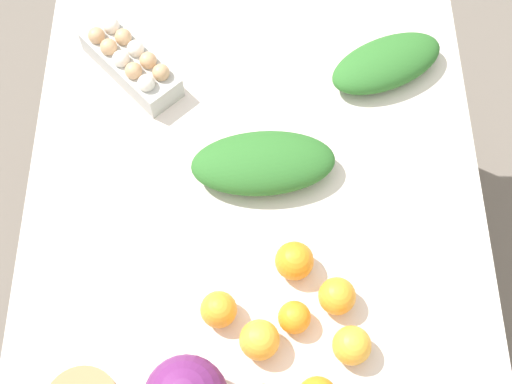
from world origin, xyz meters
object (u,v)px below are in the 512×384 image
at_px(orange_3, 221,309).
at_px(orange_5, 296,317).
at_px(egg_carton, 132,62).
at_px(orange_2, 262,340).
at_px(greens_bunch_chard, 388,63).
at_px(orange_7, 296,261).
at_px(greens_bunch_beet_tops, 265,163).
at_px(orange_1, 339,296).
at_px(orange_0, 354,345).

distance_m(orange_3, orange_5, 0.15).
distance_m(egg_carton, orange_2, 0.71).
distance_m(greens_bunch_chard, orange_7, 0.53).
bearing_deg(egg_carton, orange_3, -22.74).
bearing_deg(greens_bunch_chard, orange_2, -24.79).
distance_m(greens_bunch_beet_tops, orange_1, 0.33).
height_order(egg_carton, orange_7, egg_carton).
height_order(orange_0, orange_3, orange_0).
distance_m(egg_carton, orange_5, 0.70).
distance_m(orange_3, orange_7, 0.18).
bearing_deg(orange_5, orange_2, -56.21).
bearing_deg(greens_bunch_chard, greens_bunch_beet_tops, -47.43).
bearing_deg(orange_0, greens_bunch_beet_tops, -157.39).
height_order(egg_carton, orange_1, egg_carton).
xyz_separation_m(greens_bunch_beet_tops, orange_0, (0.39, 0.16, -0.00)).
bearing_deg(orange_1, greens_bunch_chard, 165.37).
distance_m(greens_bunch_chard, orange_0, 0.66).
distance_m(orange_1, orange_3, 0.23).
relative_size(greens_bunch_chard, orange_5, 4.29).
xyz_separation_m(greens_bunch_beet_tops, orange_5, (0.33, 0.06, -0.01)).
relative_size(greens_bunch_chard, orange_0, 3.68).
height_order(greens_bunch_beet_tops, orange_1, greens_bunch_beet_tops).
bearing_deg(orange_2, egg_carton, -155.78).
distance_m(greens_bunch_beet_tops, orange_2, 0.38).
distance_m(greens_bunch_chard, orange_1, 0.57).
bearing_deg(orange_2, greens_bunch_beet_tops, 178.35).
bearing_deg(orange_3, orange_7, 123.41).
bearing_deg(greens_bunch_chard, egg_carton, -90.39).
height_order(greens_bunch_chard, orange_2, orange_2).
xyz_separation_m(orange_1, orange_5, (0.04, -0.08, -0.00)).
bearing_deg(orange_2, orange_7, 156.01).
bearing_deg(orange_0, orange_5, -117.95).
height_order(orange_2, orange_7, same).
bearing_deg(orange_1, greens_bunch_beet_tops, -154.44).
height_order(orange_1, orange_2, orange_2).
xyz_separation_m(orange_0, orange_7, (-0.17, -0.10, 0.00)).
distance_m(egg_carton, orange_1, 0.71).
bearing_deg(greens_bunch_chard, orange_0, -10.65).
bearing_deg(orange_5, greens_bunch_beet_tops, -170.40).
height_order(orange_1, orange_5, orange_1).
relative_size(egg_carton, orange_5, 4.02).
bearing_deg(orange_1, orange_7, -131.98).
bearing_deg(egg_carton, orange_0, -7.43).
relative_size(orange_2, orange_3, 1.08).
distance_m(orange_2, orange_5, 0.08).
relative_size(orange_1, orange_3, 1.03).
relative_size(greens_bunch_beet_tops, orange_2, 3.96).
bearing_deg(orange_0, egg_carton, -144.76).
bearing_deg(greens_bunch_beet_tops, orange_7, 15.10).
relative_size(greens_bunch_chard, orange_3, 3.83).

